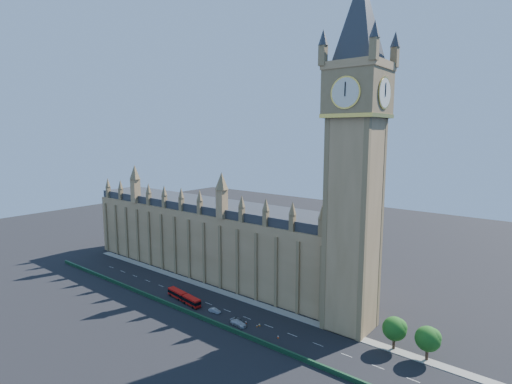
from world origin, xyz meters
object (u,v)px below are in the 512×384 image
Objects in this scene: red_bus at (184,297)px; car_grey at (239,321)px; car_white at (238,323)px; car_silver at (215,311)px.

car_grey is at bearing 7.65° from red_bus.
red_bus is 3.85× the size of car_grey.
car_grey is (23.75, -0.03, -0.71)m from red_bus.
red_bus is 3.08× the size of car_white.
car_silver is 0.75× the size of car_white.
red_bus is 23.76m from car_grey.
red_bus is 24.76m from car_white.
car_white is at bearing -106.34° from car_silver.
car_silver is at bearing 9.26° from red_bus.
red_bus reaches higher than car_silver.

